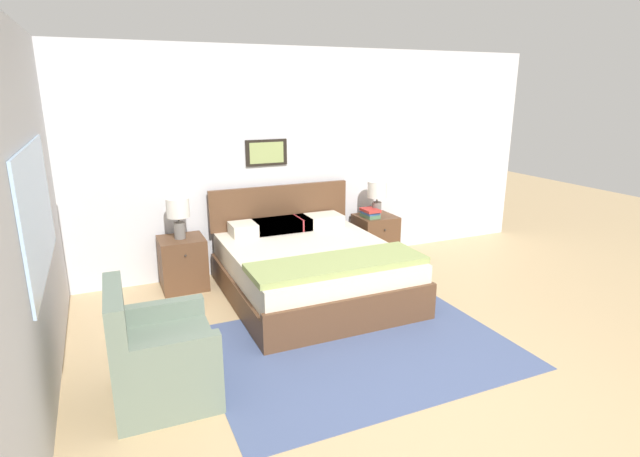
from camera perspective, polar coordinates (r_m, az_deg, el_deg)
ground_plane at (r=3.70m, az=13.91°, el=-20.05°), size 16.00×16.00×0.00m
wall_back at (r=6.01m, az=-4.88°, el=7.72°), size 7.18×0.09×2.60m
wall_left at (r=4.07m, az=-30.10°, el=1.76°), size 0.08×5.68×2.60m
area_rug_main at (r=4.39m, az=4.55°, el=-13.37°), size 2.53×1.86×0.01m
bed at (r=5.29m, az=-1.09°, el=-4.52°), size 1.71×1.99×1.02m
armchair at (r=3.79m, az=-17.92°, el=-14.01°), size 0.70×0.75×0.87m
nightstand_near_window at (r=5.67m, az=-15.40°, el=-3.84°), size 0.48×0.48×0.57m
nightstand_by_door at (r=6.44m, az=6.30°, el=-1.01°), size 0.48×0.48×0.57m
table_lamp_near_window at (r=5.50m, az=-15.91°, el=1.87°), size 0.24×0.24×0.44m
table_lamp_by_door at (r=6.29m, az=6.55°, el=4.07°), size 0.24×0.24×0.44m
book_thick_bottom at (r=6.27m, az=5.74°, el=1.46°), size 0.17×0.25×0.04m
book_hardcover_middle at (r=6.26m, az=5.75°, el=1.81°), size 0.17×0.21×0.03m
book_novel_upper at (r=6.25m, az=5.76°, el=2.11°), size 0.18×0.25×0.03m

